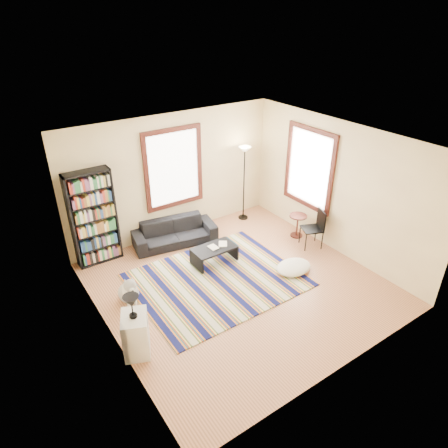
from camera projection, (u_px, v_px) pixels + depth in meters
floor at (238, 286)px, 7.75m from camera, size 5.00×5.00×0.10m
ceiling at (242, 140)px, 6.35m from camera, size 5.00×5.00×0.10m
wall_back at (172, 176)px, 8.89m from camera, size 5.00×0.10×2.80m
wall_front at (355, 297)px, 5.20m from camera, size 5.00×0.10×2.80m
wall_left at (98, 267)px, 5.79m from camera, size 0.10×5.00×2.80m
wall_right at (339, 188)px, 8.30m from camera, size 0.10×5.00×2.80m
window_back at (173, 168)px, 8.74m from camera, size 1.20×0.06×1.60m
window_right at (309, 168)px, 8.75m from camera, size 0.06×1.20×1.60m
rug at (217, 280)px, 7.83m from camera, size 3.12×2.49×0.02m
sofa at (175, 232)px, 8.94m from camera, size 1.95×1.04×0.54m
bookshelf at (93, 218)px, 7.97m from camera, size 0.90×0.30×2.00m
coffee_table at (214, 255)px, 8.29m from camera, size 0.97×0.64×0.36m
book_a at (210, 249)px, 8.15m from camera, size 0.23×0.17×0.02m
book_b at (219, 244)px, 8.31m from camera, size 0.27×0.29×0.02m
floor_cushion at (294, 267)px, 8.05m from camera, size 0.90×0.78×0.19m
floor_lamp at (244, 184)px, 9.67m from camera, size 0.36×0.36×1.86m
side_table at (297, 226)px, 9.20m from camera, size 0.51×0.51×0.54m
folding_chair at (312, 229)px, 8.74m from camera, size 0.54×0.53×0.86m
white_cabinet at (136, 334)px, 6.06m from camera, size 0.55×0.61×0.70m
table_lamp at (132, 307)px, 5.80m from camera, size 0.26×0.26×0.38m
dog at (128, 288)px, 7.16m from camera, size 0.46×0.61×0.57m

